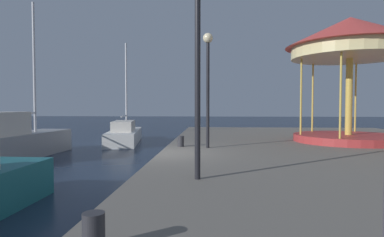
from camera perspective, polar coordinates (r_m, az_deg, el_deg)
name	(u,v)px	position (r m, az deg, el deg)	size (l,w,h in m)	color
ground_plane	(160,176)	(10.99, -5.66, -10.03)	(120.00, 120.00, 0.00)	#162338
quay_dock	(361,167)	(11.73, 27.35, -7.50)	(12.84, 25.46, 0.80)	slate
sailboat_grey	(15,141)	(16.14, -28.53, -3.50)	(2.02, 6.36, 7.22)	gray
sailboat_white	(124,134)	(20.86, -11.70, -2.69)	(2.63, 6.40, 6.43)	white
carousel	(350,49)	(15.55, 25.83, 10.83)	(5.28, 5.28, 5.26)	#B23333
lamp_post_near_edge	(198,35)	(6.93, 0.99, 14.38)	(0.36, 0.36, 4.39)	black
lamp_post_mid_promenade	(208,69)	(11.94, 2.79, 8.58)	(0.36, 0.36, 4.15)	black
bollard_center	(181,141)	(12.28, -1.97, -3.99)	(0.24, 0.24, 0.40)	#2D2D33
bollard_south	(94,231)	(3.81, -16.78, -18.34)	(0.24, 0.24, 0.40)	#2D2D33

